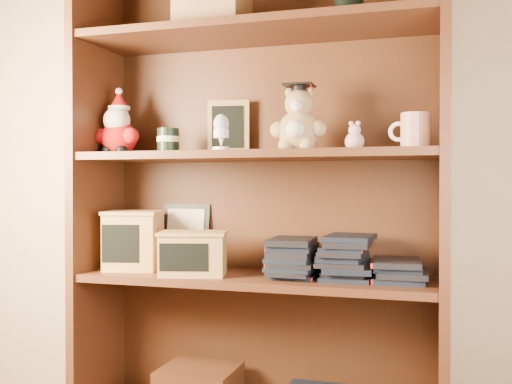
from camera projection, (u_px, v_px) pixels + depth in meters
bookcase at (260, 204)px, 1.99m from camera, size 1.20×0.35×1.60m
shelf_lower at (256, 279)px, 1.95m from camera, size 1.14×0.33×0.02m
shelf_upper at (256, 156)px, 1.94m from camera, size 1.14×0.33×0.02m
santa_plush at (118, 129)px, 2.08m from camera, size 0.17×0.12×0.24m
teachers_tin at (168, 141)px, 2.03m from camera, size 0.08×0.08×0.08m
chalkboard_plaque at (229, 128)px, 2.09m from camera, size 0.15×0.09×0.19m
egg_cup at (221, 131)px, 1.89m from camera, size 0.06×0.06×0.12m
grad_teddy_bear at (299, 125)px, 1.89m from camera, size 0.18×0.15×0.22m
pink_figurine at (355, 139)px, 1.84m from camera, size 0.06×0.06×0.09m
teacher_mug at (414, 131)px, 1.79m from camera, size 0.12×0.09×0.11m
certificate_frame at (186, 235)px, 2.17m from camera, size 0.18×0.05×0.22m
treats_box at (134, 240)px, 2.07m from camera, size 0.22×0.22×0.20m
pencils_box at (193, 253)px, 1.94m from camera, size 0.25×0.20×0.14m
book_stack_left at (294, 257)px, 1.91m from camera, size 0.14×0.20×0.13m
book_stack_mid at (346, 256)px, 1.86m from camera, size 0.14×0.20×0.14m
book_stack_right at (401, 271)px, 1.81m from camera, size 0.14×0.20×0.06m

